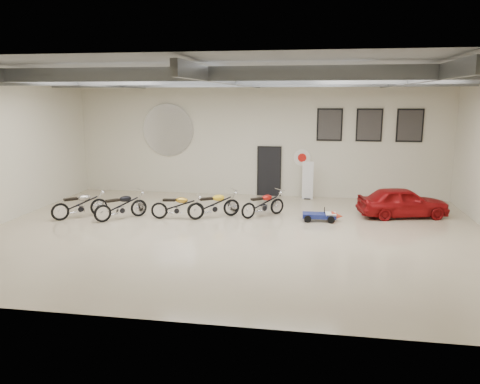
% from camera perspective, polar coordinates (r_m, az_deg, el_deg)
% --- Properties ---
extents(floor, '(16.00, 12.00, 0.01)m').
position_cam_1_polar(floor, '(14.84, -0.76, -5.09)').
color(floor, '#BDB090').
rests_on(floor, ground).
extents(ceiling, '(16.00, 12.00, 0.01)m').
position_cam_1_polar(ceiling, '(14.23, -0.81, 14.58)').
color(ceiling, gray).
rests_on(ceiling, back_wall).
extents(back_wall, '(16.00, 0.02, 5.00)m').
position_cam_1_polar(back_wall, '(20.22, 2.22, 6.59)').
color(back_wall, beige).
rests_on(back_wall, floor).
extents(ceiling_beams, '(15.80, 11.80, 0.32)m').
position_cam_1_polar(ceiling_beams, '(14.22, -0.81, 13.58)').
color(ceiling_beams, slate).
rests_on(ceiling_beams, ceiling).
extents(door, '(0.92, 0.08, 2.10)m').
position_cam_1_polar(door, '(20.29, 3.58, 2.47)').
color(door, black).
rests_on(door, back_wall).
extents(logo_plaque, '(2.30, 0.06, 1.16)m').
position_cam_1_polar(logo_plaque, '(21.02, -8.76, 7.48)').
color(logo_plaque, silver).
rests_on(logo_plaque, back_wall).
extents(poster_left, '(1.05, 0.08, 1.35)m').
position_cam_1_polar(poster_left, '(19.99, 10.87, 8.06)').
color(poster_left, black).
rests_on(poster_left, back_wall).
extents(poster_mid, '(1.05, 0.08, 1.35)m').
position_cam_1_polar(poster_mid, '(20.09, 15.48, 7.87)').
color(poster_mid, black).
rests_on(poster_mid, back_wall).
extents(poster_right, '(1.05, 0.08, 1.35)m').
position_cam_1_polar(poster_right, '(20.32, 20.00, 7.63)').
color(poster_right, black).
rests_on(poster_right, back_wall).
extents(oil_sign, '(0.72, 0.10, 0.72)m').
position_cam_1_polar(oil_sign, '(20.11, 7.58, 4.18)').
color(oil_sign, white).
rests_on(oil_sign, back_wall).
extents(banner_stand, '(0.46, 0.19, 1.69)m').
position_cam_1_polar(banner_stand, '(19.79, 8.26, 1.53)').
color(banner_stand, white).
rests_on(banner_stand, floor).
extents(motorcycle_silver, '(1.82, 1.75, 1.00)m').
position_cam_1_polar(motorcycle_silver, '(17.54, -18.97, -1.42)').
color(motorcycle_silver, silver).
rests_on(motorcycle_silver, floor).
extents(motorcycle_black, '(1.75, 1.80, 1.00)m').
position_cam_1_polar(motorcycle_black, '(16.94, -14.32, -1.60)').
color(motorcycle_black, silver).
rests_on(motorcycle_black, floor).
extents(motorcycle_gold, '(1.89, 0.76, 0.95)m').
position_cam_1_polar(motorcycle_gold, '(16.58, -7.67, -1.69)').
color(motorcycle_gold, silver).
rests_on(motorcycle_gold, floor).
extents(motorcycle_yellow, '(1.94, 1.54, 1.00)m').
position_cam_1_polar(motorcycle_yellow, '(16.63, -3.20, -1.49)').
color(motorcycle_yellow, silver).
rests_on(motorcycle_yellow, floor).
extents(motorcycle_red, '(1.72, 1.62, 0.94)m').
position_cam_1_polar(motorcycle_red, '(16.83, 2.83, -1.43)').
color(motorcycle_red, silver).
rests_on(motorcycle_red, floor).
extents(go_kart, '(1.43, 0.68, 0.51)m').
position_cam_1_polar(go_kart, '(16.47, 10.05, -2.65)').
color(go_kart, navy).
rests_on(go_kart, floor).
extents(vintage_car, '(1.97, 3.38, 1.08)m').
position_cam_1_polar(vintage_car, '(17.75, 19.23, -1.16)').
color(vintage_car, maroon).
rests_on(vintage_car, floor).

